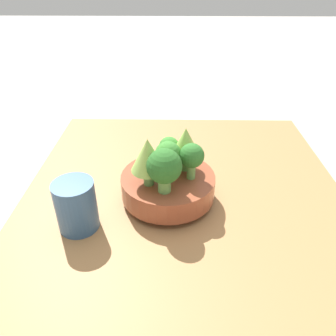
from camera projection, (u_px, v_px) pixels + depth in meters
ground_plane at (184, 217)px, 0.73m from camera, size 6.00×6.00×0.00m
table at (184, 211)px, 0.72m from camera, size 0.90×0.73×0.03m
bowl at (168, 186)px, 0.71m from camera, size 0.20×0.20×0.06m
romanesco_piece_far at (187, 143)px, 0.69m from camera, size 0.06×0.06×0.10m
broccoli_floret_right at (164, 167)px, 0.62m from camera, size 0.07×0.07×0.09m
broccoli_floret_center at (168, 156)px, 0.67m from camera, size 0.06×0.06×0.08m
romanesco_piece_near at (148, 156)px, 0.64m from camera, size 0.07×0.07×0.10m
broccoli_floret_back at (192, 157)px, 0.67m from camera, size 0.05×0.05×0.08m
broccoli_floret_left at (169, 149)px, 0.72m from camera, size 0.05×0.05×0.07m
cup at (76, 206)px, 0.63m from camera, size 0.08×0.08×0.10m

